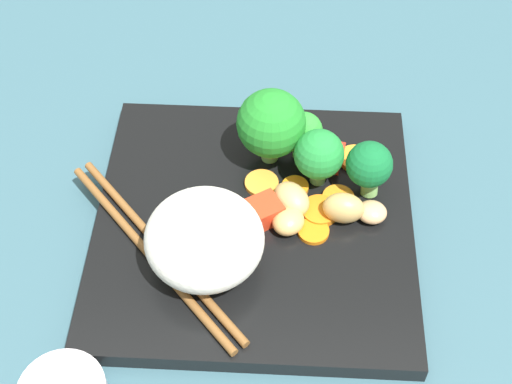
# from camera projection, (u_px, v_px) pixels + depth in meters

# --- Properties ---
(ground_plane) EXTENTS (1.10, 1.10, 0.02)m
(ground_plane) POSITION_uv_depth(u_px,v_px,m) (249.00, 237.00, 0.64)
(ground_plane) COLOR #335763
(square_plate) EXTENTS (0.28, 0.28, 0.02)m
(square_plate) POSITION_uv_depth(u_px,v_px,m) (249.00, 224.00, 0.62)
(square_plate) COLOR black
(square_plate) RESTS_ON ground_plane
(rice_mound) EXTENTS (0.11, 0.11, 0.06)m
(rice_mound) POSITION_uv_depth(u_px,v_px,m) (198.00, 239.00, 0.56)
(rice_mound) COLOR white
(rice_mound) RESTS_ON square_plate
(broccoli_floret_0) EXTENTS (0.06, 0.06, 0.07)m
(broccoli_floret_0) POSITION_uv_depth(u_px,v_px,m) (266.00, 124.00, 0.63)
(broccoli_floret_0) COLOR #73B053
(broccoli_floret_0) RESTS_ON square_plate
(broccoli_floret_1) EXTENTS (0.04, 0.04, 0.06)m
(broccoli_floret_1) POSITION_uv_depth(u_px,v_px,m) (313.00, 155.00, 0.62)
(broccoli_floret_1) COLOR #71B55C
(broccoli_floret_1) RESTS_ON square_plate
(broccoli_floret_2) EXTENTS (0.04, 0.04, 0.05)m
(broccoli_floret_2) POSITION_uv_depth(u_px,v_px,m) (364.00, 166.00, 0.61)
(broccoli_floret_2) COLOR #7FB45B
(broccoli_floret_2) RESTS_ON square_plate
(broccoli_floret_3) EXTENTS (0.03, 0.03, 0.05)m
(broccoli_floret_3) POSITION_uv_depth(u_px,v_px,m) (298.00, 132.00, 0.64)
(broccoli_floret_3) COLOR #64A044
(broccoli_floret_3) RESTS_ON square_plate
(carrot_slice_0) EXTENTS (0.04, 0.04, 0.00)m
(carrot_slice_0) POSITION_uv_depth(u_px,v_px,m) (350.00, 159.00, 0.66)
(carrot_slice_0) COLOR orange
(carrot_slice_0) RESTS_ON square_plate
(carrot_slice_1) EXTENTS (0.04, 0.04, 0.00)m
(carrot_slice_1) POSITION_uv_depth(u_px,v_px,m) (256.00, 183.00, 0.64)
(carrot_slice_1) COLOR orange
(carrot_slice_1) RESTS_ON square_plate
(carrot_slice_2) EXTENTS (0.03, 0.03, 0.00)m
(carrot_slice_2) POSITION_uv_depth(u_px,v_px,m) (290.00, 187.00, 0.63)
(carrot_slice_2) COLOR orange
(carrot_slice_2) RESTS_ON square_plate
(carrot_slice_3) EXTENTS (0.03, 0.03, 0.01)m
(carrot_slice_3) POSITION_uv_depth(u_px,v_px,m) (333.00, 198.00, 0.63)
(carrot_slice_3) COLOR orange
(carrot_slice_3) RESTS_ON square_plate
(carrot_slice_4) EXTENTS (0.04, 0.04, 0.01)m
(carrot_slice_4) POSITION_uv_depth(u_px,v_px,m) (314.00, 211.00, 0.62)
(carrot_slice_4) COLOR orange
(carrot_slice_4) RESTS_ON square_plate
(carrot_slice_5) EXTENTS (0.03, 0.03, 0.00)m
(carrot_slice_5) POSITION_uv_depth(u_px,v_px,m) (308.00, 231.00, 0.60)
(carrot_slice_5) COLOR orange
(carrot_slice_5) RESTS_ON square_plate
(pepper_chunk_0) EXTENTS (0.03, 0.03, 0.01)m
(pepper_chunk_0) POSITION_uv_depth(u_px,v_px,m) (321.00, 156.00, 0.65)
(pepper_chunk_0) COLOR red
(pepper_chunk_0) RESTS_ON square_plate
(pepper_chunk_1) EXTENTS (0.03, 0.04, 0.02)m
(pepper_chunk_1) POSITION_uv_depth(u_px,v_px,m) (258.00, 212.00, 0.61)
(pepper_chunk_1) COLOR red
(pepper_chunk_1) RESTS_ON square_plate
(chicken_piece_0) EXTENTS (0.03, 0.03, 0.02)m
(chicken_piece_0) POSITION_uv_depth(u_px,v_px,m) (366.00, 208.00, 0.61)
(chicken_piece_0) COLOR tan
(chicken_piece_0) RESTS_ON square_plate
(chicken_piece_1) EXTENTS (0.03, 0.04, 0.03)m
(chicken_piece_1) POSITION_uv_depth(u_px,v_px,m) (338.00, 211.00, 0.60)
(chicken_piece_1) COLOR tan
(chicken_piece_1) RESTS_ON square_plate
(chicken_piece_2) EXTENTS (0.04, 0.04, 0.02)m
(chicken_piece_2) POSITION_uv_depth(u_px,v_px,m) (283.00, 221.00, 0.60)
(chicken_piece_2) COLOR tan
(chicken_piece_2) RESTS_ON square_plate
(chicken_piece_3) EXTENTS (0.04, 0.04, 0.02)m
(chicken_piece_3) POSITION_uv_depth(u_px,v_px,m) (286.00, 199.00, 0.61)
(chicken_piece_3) COLOR tan
(chicken_piece_3) RESTS_ON square_plate
(chopstick_pair) EXTENTS (0.19, 0.15, 0.01)m
(chopstick_pair) POSITION_uv_depth(u_px,v_px,m) (149.00, 250.00, 0.59)
(chopstick_pair) COLOR brown
(chopstick_pair) RESTS_ON square_plate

